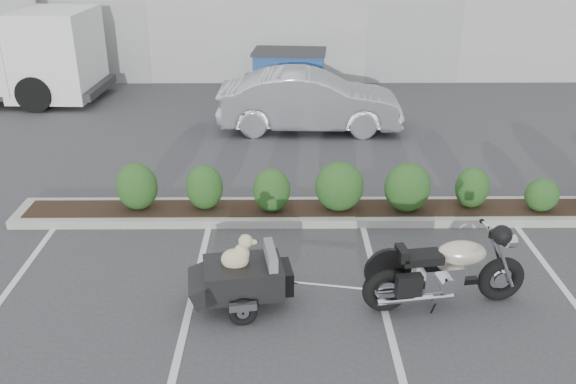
{
  "coord_description": "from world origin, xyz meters",
  "views": [
    {
      "loc": [
        -0.18,
        -7.71,
        4.94
      ],
      "look_at": [
        -0.11,
        1.59,
        0.75
      ],
      "focal_mm": 38.0,
      "sensor_mm": 36.0,
      "label": 1
    }
  ],
  "objects_px": {
    "sedan": "(310,101)",
    "dumpster": "(289,74)",
    "pet_trailer": "(242,276)",
    "motorcycle": "(446,272)"
  },
  "relations": [
    {
      "from": "motorcycle",
      "to": "dumpster",
      "type": "bearing_deg",
      "value": 92.0
    },
    {
      "from": "motorcycle",
      "to": "pet_trailer",
      "type": "relative_size",
      "value": 1.24
    },
    {
      "from": "pet_trailer",
      "to": "sedan",
      "type": "relative_size",
      "value": 0.41
    },
    {
      "from": "motorcycle",
      "to": "sedan",
      "type": "relative_size",
      "value": 0.51
    },
    {
      "from": "pet_trailer",
      "to": "dumpster",
      "type": "bearing_deg",
      "value": 77.46
    },
    {
      "from": "sedan",
      "to": "dumpster",
      "type": "xyz_separation_m",
      "value": [
        -0.48,
        3.11,
        -0.04
      ]
    },
    {
      "from": "motorcycle",
      "to": "pet_trailer",
      "type": "height_order",
      "value": "motorcycle"
    },
    {
      "from": "pet_trailer",
      "to": "dumpster",
      "type": "xyz_separation_m",
      "value": [
        0.75,
        10.87,
        0.24
      ]
    },
    {
      "from": "sedan",
      "to": "dumpster",
      "type": "relative_size",
      "value": 2.03
    },
    {
      "from": "motorcycle",
      "to": "pet_trailer",
      "type": "bearing_deg",
      "value": 171.01
    }
  ]
}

